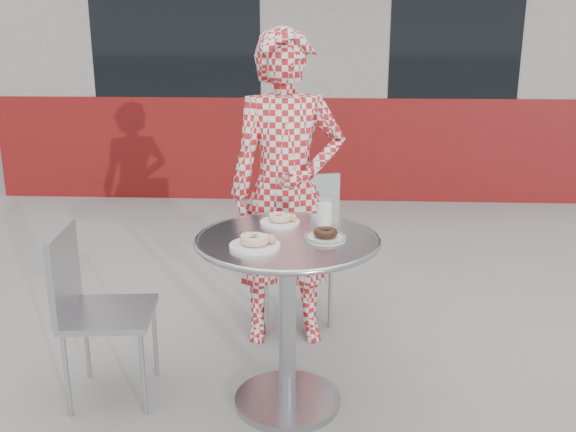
{
  "coord_description": "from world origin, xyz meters",
  "views": [
    {
      "loc": [
        0.19,
        -2.56,
        1.64
      ],
      "look_at": [
        0.05,
        0.08,
        0.87
      ],
      "focal_mm": 40.0,
      "sensor_mm": 36.0,
      "label": 1
    }
  ],
  "objects_px": {
    "chair_left": "(110,346)",
    "milk_cup": "(324,212)",
    "plate_checker": "(325,236)",
    "seated_person": "(287,191)",
    "plate_near": "(256,242)",
    "chair_far": "(292,274)",
    "plate_far": "(281,220)",
    "bistro_table": "(287,280)"
  },
  "relations": [
    {
      "from": "plate_near",
      "to": "plate_checker",
      "type": "relative_size",
      "value": 1.16
    },
    {
      "from": "chair_left",
      "to": "plate_near",
      "type": "height_order",
      "value": "plate_near"
    },
    {
      "from": "plate_far",
      "to": "chair_left",
      "type": "bearing_deg",
      "value": -167.78
    },
    {
      "from": "chair_left",
      "to": "seated_person",
      "type": "bearing_deg",
      "value": -55.54
    },
    {
      "from": "plate_far",
      "to": "chair_far",
      "type": "bearing_deg",
      "value": 88.53
    },
    {
      "from": "seated_person",
      "to": "plate_far",
      "type": "relative_size",
      "value": 9.23
    },
    {
      "from": "chair_left",
      "to": "plate_checker",
      "type": "xyz_separation_m",
      "value": [
        0.97,
        -0.04,
        0.56
      ]
    },
    {
      "from": "chair_left",
      "to": "plate_near",
      "type": "bearing_deg",
      "value": -108.55
    },
    {
      "from": "seated_person",
      "to": "plate_near",
      "type": "distance_m",
      "value": 0.81
    },
    {
      "from": "milk_cup",
      "to": "plate_far",
      "type": "bearing_deg",
      "value": -179.58
    },
    {
      "from": "seated_person",
      "to": "plate_checker",
      "type": "distance_m",
      "value": 0.72
    },
    {
      "from": "seated_person",
      "to": "chair_far",
      "type": "bearing_deg",
      "value": 77.38
    },
    {
      "from": "chair_left",
      "to": "plate_far",
      "type": "relative_size",
      "value": 4.5
    },
    {
      "from": "chair_left",
      "to": "plate_near",
      "type": "distance_m",
      "value": 0.91
    },
    {
      "from": "plate_checker",
      "to": "milk_cup",
      "type": "bearing_deg",
      "value": 91.02
    },
    {
      "from": "chair_left",
      "to": "seated_person",
      "type": "height_order",
      "value": "seated_person"
    },
    {
      "from": "chair_left",
      "to": "plate_checker",
      "type": "height_order",
      "value": "plate_checker"
    },
    {
      "from": "plate_far",
      "to": "plate_checker",
      "type": "distance_m",
      "value": 0.29
    },
    {
      "from": "bistro_table",
      "to": "chair_far",
      "type": "distance_m",
      "value": 0.96
    },
    {
      "from": "seated_person",
      "to": "plate_far",
      "type": "height_order",
      "value": "seated_person"
    },
    {
      "from": "chair_left",
      "to": "milk_cup",
      "type": "xyz_separation_m",
      "value": [
        0.97,
        0.17,
        0.6
      ]
    },
    {
      "from": "plate_near",
      "to": "milk_cup",
      "type": "height_order",
      "value": "milk_cup"
    },
    {
      "from": "milk_cup",
      "to": "plate_near",
      "type": "bearing_deg",
      "value": -129.82
    },
    {
      "from": "chair_left",
      "to": "milk_cup",
      "type": "relative_size",
      "value": 6.88
    },
    {
      "from": "plate_far",
      "to": "milk_cup",
      "type": "xyz_separation_m",
      "value": [
        0.2,
        0.0,
        0.04
      ]
    },
    {
      "from": "chair_left",
      "to": "plate_near",
      "type": "relative_size",
      "value": 3.93
    },
    {
      "from": "seated_person",
      "to": "plate_checker",
      "type": "bearing_deg",
      "value": -82.1
    },
    {
      "from": "chair_left",
      "to": "plate_far",
      "type": "bearing_deg",
      "value": -83.2
    },
    {
      "from": "seated_person",
      "to": "milk_cup",
      "type": "bearing_deg",
      "value": -75.91
    },
    {
      "from": "seated_person",
      "to": "plate_far",
      "type": "bearing_deg",
      "value": -98.31
    },
    {
      "from": "chair_far",
      "to": "plate_near",
      "type": "xyz_separation_m",
      "value": [
        -0.1,
        -1.03,
        0.54
      ]
    },
    {
      "from": "bistro_table",
      "to": "plate_near",
      "type": "height_order",
      "value": "plate_near"
    },
    {
      "from": "plate_near",
      "to": "milk_cup",
      "type": "bearing_deg",
      "value": 50.18
    },
    {
      "from": "chair_far",
      "to": "plate_checker",
      "type": "height_order",
      "value": "chair_far"
    },
    {
      "from": "bistro_table",
      "to": "plate_near",
      "type": "relative_size",
      "value": 3.89
    },
    {
      "from": "plate_checker",
      "to": "milk_cup",
      "type": "relative_size",
      "value": 1.5
    },
    {
      "from": "milk_cup",
      "to": "seated_person",
      "type": "bearing_deg",
      "value": 112.3
    },
    {
      "from": "bistro_table",
      "to": "plate_near",
      "type": "xyz_separation_m",
      "value": [
        -0.12,
        -0.13,
        0.22
      ]
    },
    {
      "from": "chair_far",
      "to": "milk_cup",
      "type": "distance_m",
      "value": 0.92
    },
    {
      "from": "chair_far",
      "to": "milk_cup",
      "type": "height_order",
      "value": "milk_cup"
    },
    {
      "from": "seated_person",
      "to": "plate_checker",
      "type": "relative_size",
      "value": 9.39
    },
    {
      "from": "plate_far",
      "to": "plate_near",
      "type": "distance_m",
      "value": 0.34
    }
  ]
}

